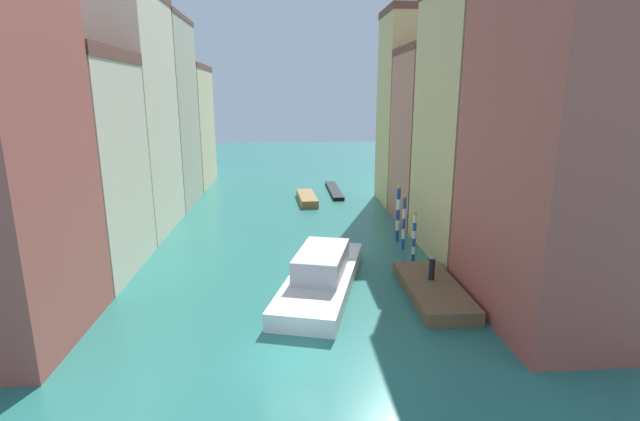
{
  "coord_description": "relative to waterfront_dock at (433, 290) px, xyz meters",
  "views": [
    {
      "loc": [
        -0.06,
        -19.08,
        11.67
      ],
      "look_at": [
        2.9,
        21.99,
        1.5
      ],
      "focal_mm": 26.21,
      "sensor_mm": 36.0,
      "label": 1
    }
  ],
  "objects": [
    {
      "name": "building_right_0",
      "position": [
        5.28,
        -2.71,
        9.43
      ],
      "size": [
        7.04,
        10.88,
        19.62
      ],
      "color": "#B25147",
      "rests_on": "ground"
    },
    {
      "name": "building_right_3",
      "position": [
        5.28,
        25.22,
        9.82
      ],
      "size": [
        7.04,
        7.32,
        20.4
      ],
      "color": "#DBB77A",
      "rests_on": "ground"
    },
    {
      "name": "vaporetto_white",
      "position": [
        -6.51,
        1.83,
        0.49
      ],
      "size": [
        6.82,
        12.97,
        2.47
      ],
      "color": "white",
      "rests_on": "ground"
    },
    {
      "name": "ground_plane",
      "position": [
        -8.51,
        18.3,
        -0.39
      ],
      "size": [
        154.0,
        154.0,
        0.0
      ],
      "primitive_type": "plane",
      "color": "#28756B"
    },
    {
      "name": "building_right_2",
      "position": [
        5.28,
        17.3,
        7.58
      ],
      "size": [
        7.04,
        8.16,
        15.93
      ],
      "color": "#C6705B",
      "rests_on": "ground"
    },
    {
      "name": "building_left_1",
      "position": [
        -22.31,
        5.84,
        6.89
      ],
      "size": [
        7.04,
        9.46,
        14.53
      ],
      "color": "beige",
      "rests_on": "ground"
    },
    {
      "name": "mooring_pole_2",
      "position": [
        0.42,
        11.02,
        2.0
      ],
      "size": [
        0.33,
        0.33,
        4.69
      ],
      "color": "#1E479E",
      "rests_on": "ground"
    },
    {
      "name": "motorboat_0",
      "position": [
        -6.34,
        26.24,
        0.0
      ],
      "size": [
        2.23,
        7.16,
        0.79
      ],
      "color": "olive",
      "rests_on": "ground"
    },
    {
      "name": "building_left_2",
      "position": [
        -22.31,
        15.99,
        9.64
      ],
      "size": [
        7.04,
        10.72,
        20.05
      ],
      "color": "beige",
      "rests_on": "ground"
    },
    {
      "name": "building_left_4",
      "position": [
        -22.31,
        38.23,
        7.37
      ],
      "size": [
        7.04,
        11.74,
        15.51
      ],
      "color": "beige",
      "rests_on": "ground"
    },
    {
      "name": "mooring_pole_0",
      "position": [
        0.41,
        5.95,
        1.53
      ],
      "size": [
        0.28,
        0.28,
        3.76
      ],
      "color": "#1E479E",
      "rests_on": "ground"
    },
    {
      "name": "waterfront_dock",
      "position": [
        0.0,
        0.0,
        0.0
      ],
      "size": [
        3.05,
        7.9,
        0.79
      ],
      "color": "brown",
      "rests_on": "ground"
    },
    {
      "name": "building_left_3",
      "position": [
        -22.31,
        26.77,
        9.46
      ],
      "size": [
        7.04,
        10.52,
        19.68
      ],
      "color": "#BCB299",
      "rests_on": "ground"
    },
    {
      "name": "building_right_1",
      "position": [
        5.28,
        7.93,
        9.14
      ],
      "size": [
        7.04,
        10.16,
        19.06
      ],
      "color": "#DBB77A",
      "rests_on": "ground"
    },
    {
      "name": "person_on_dock",
      "position": [
        0.1,
        0.73,
        1.1
      ],
      "size": [
        0.36,
        0.36,
        1.52
      ],
      "color": "black",
      "rests_on": "waterfront_dock"
    },
    {
      "name": "gondola_black",
      "position": [
        -2.72,
        31.39,
        -0.19
      ],
      "size": [
        1.34,
        10.39,
        0.4
      ],
      "color": "black",
      "rests_on": "ground"
    },
    {
      "name": "mooring_pole_1",
      "position": [
        0.4,
        8.96,
        1.8
      ],
      "size": [
        0.29,
        0.29,
        4.3
      ],
      "color": "#1E479E",
      "rests_on": "ground"
    }
  ]
}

